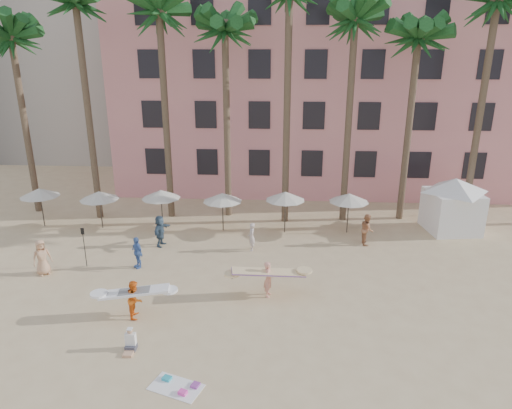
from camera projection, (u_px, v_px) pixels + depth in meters
The scene contains 11 objects.
ground at pixel (207, 349), 17.86m from camera, with size 120.00×120.00×0.00m, color #D1B789.
pink_hotel at pixel (333, 89), 39.49m from camera, with size 35.00×14.00×16.00m, color pink.
palm_row at pixel (248, 19), 27.88m from camera, with size 44.40×5.40×16.30m.
umbrella_row at pixel (191, 195), 29.11m from camera, with size 22.50×2.70×2.73m.
cabana at pixel (453, 200), 29.07m from camera, with size 5.05×5.05×3.50m.
beach_towel at pixel (178, 386), 15.82m from camera, with size 2.03×1.54×0.14m.
carrier_yellow at pixel (268, 277), 21.45m from camera, with size 3.50×1.29×1.77m.
carrier_white at pixel (135, 298), 19.79m from camera, with size 3.06×1.23×1.72m.
beachgoers at pixel (192, 239), 25.99m from camera, with size 18.40×6.05×1.92m.
paddle at pixel (84, 242), 24.29m from camera, with size 0.18×0.04×2.23m.
seated_man at pixel (130, 343), 17.70m from camera, with size 0.41×0.71×0.93m.
Camera 1 is at (2.83, -14.97, 11.07)m, focal length 32.00 mm.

